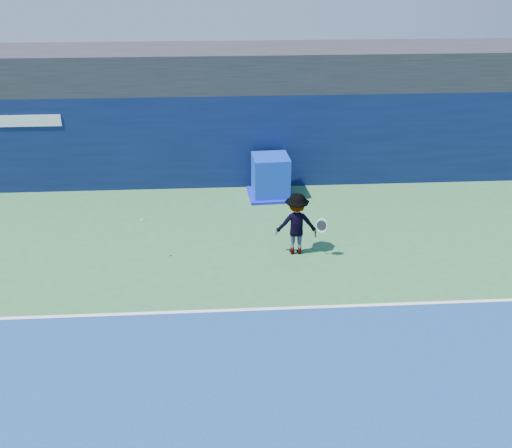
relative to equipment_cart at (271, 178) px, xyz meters
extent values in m
plane|color=#2F6A3B|center=(-1.61, -9.23, -0.60)|extent=(80.00, 80.00, 0.00)
cube|color=white|center=(-1.61, -6.23, -0.59)|extent=(24.00, 0.10, 0.01)
cube|color=black|center=(-1.61, 2.27, 3.00)|extent=(36.00, 3.00, 1.20)
cube|color=#0B163D|center=(-1.61, 1.27, 0.90)|extent=(36.00, 1.00, 3.00)
cube|color=#0C2EB1|center=(0.00, 0.00, 0.06)|extent=(1.16, 1.16, 1.32)
cube|color=#0D15B7|center=(0.00, 0.00, -0.56)|extent=(1.45, 1.45, 0.09)
imported|color=silver|center=(0.33, -3.72, 0.22)|extent=(1.06, 0.62, 1.64)
cylinder|color=black|center=(0.78, -3.97, 0.05)|extent=(0.08, 0.14, 0.26)
torus|color=white|center=(0.92, -4.02, 0.30)|extent=(0.30, 0.17, 0.29)
cylinder|color=black|center=(0.92, -4.02, 0.30)|extent=(0.25, 0.13, 0.25)
sphere|color=yellow|center=(-3.50, -3.91, 0.53)|extent=(0.06, 0.06, 0.06)
camera|label=1|loc=(-1.50, -16.54, 6.56)|focal=40.00mm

